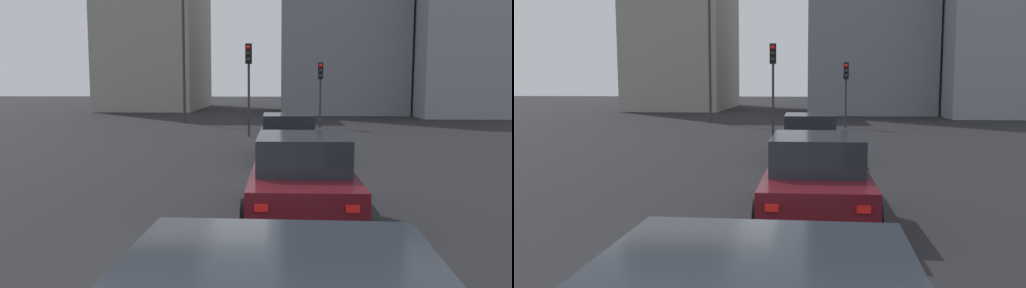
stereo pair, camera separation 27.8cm
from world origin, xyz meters
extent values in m
cube|color=black|center=(0.00, 0.00, -0.10)|extent=(160.00, 160.00, 0.20)
cube|color=black|center=(10.23, -1.61, 0.57)|extent=(4.45, 1.86, 0.62)
cube|color=#1E232B|center=(10.01, -1.61, 1.17)|extent=(2.02, 1.60, 0.58)
cylinder|color=black|center=(11.61, -2.47, 0.32)|extent=(0.64, 0.23, 0.64)
cylinder|color=black|center=(11.58, -0.69, 0.32)|extent=(0.64, 0.23, 0.64)
cylinder|color=black|center=(8.87, -2.52, 0.32)|extent=(0.64, 0.23, 0.64)
cylinder|color=black|center=(8.84, -0.74, 0.32)|extent=(0.64, 0.23, 0.64)
cube|color=maroon|center=(8.01, -2.29, 0.68)|extent=(0.03, 0.20, 0.11)
cube|color=maroon|center=(7.99, -1.00, 0.68)|extent=(0.03, 0.20, 0.11)
cube|color=#510F16|center=(2.87, -1.78, 0.59)|extent=(4.67, 1.82, 0.66)
cube|color=#1E232B|center=(2.64, -1.78, 1.23)|extent=(2.10, 1.60, 0.62)
cylinder|color=black|center=(4.32, -2.69, 0.32)|extent=(0.64, 0.22, 0.64)
cylinder|color=black|center=(4.32, -0.88, 0.32)|extent=(0.64, 0.22, 0.64)
cylinder|color=black|center=(1.43, -2.68, 0.32)|extent=(0.64, 0.22, 0.64)
cylinder|color=black|center=(1.43, -0.87, 0.32)|extent=(0.64, 0.22, 0.64)
cube|color=red|center=(0.52, -2.42, 0.71)|extent=(0.03, 0.20, 0.11)
cube|color=red|center=(0.53, -1.12, 0.71)|extent=(0.03, 0.20, 0.11)
cylinder|color=#2D2D30|center=(17.09, 0.09, 1.64)|extent=(0.11, 0.11, 3.28)
cube|color=black|center=(17.03, 0.09, 3.73)|extent=(0.22, 0.29, 0.90)
sphere|color=red|center=(16.92, 0.10, 4.00)|extent=(0.20, 0.20, 0.20)
sphere|color=black|center=(16.92, 0.10, 3.73)|extent=(0.20, 0.20, 0.20)
sphere|color=black|center=(16.92, 0.10, 3.46)|extent=(0.20, 0.20, 0.20)
cylinder|color=#2D2D30|center=(21.98, -3.49, 1.30)|extent=(0.11, 0.11, 2.61)
cube|color=black|center=(21.92, -3.49, 3.06)|extent=(0.22, 0.29, 0.90)
sphere|color=red|center=(21.81, -3.48, 3.33)|extent=(0.20, 0.20, 0.20)
sphere|color=black|center=(21.81, -3.48, 3.06)|extent=(0.20, 0.20, 0.20)
sphere|color=black|center=(21.81, -3.48, 2.79)|extent=(0.20, 0.20, 0.20)
cylinder|color=#2D2D30|center=(24.63, 4.43, 3.96)|extent=(0.16, 0.16, 7.92)
cube|color=gray|center=(35.25, -14.00, 6.02)|extent=(13.76, 6.36, 12.03)
cube|color=slate|center=(36.90, -6.00, 8.21)|extent=(10.87, 9.29, 16.43)
cube|color=gray|center=(41.78, 10.00, 8.56)|extent=(13.28, 8.09, 17.12)
camera|label=1|loc=(-6.85, -1.40, 2.51)|focal=37.06mm
camera|label=2|loc=(-6.83, -1.68, 2.51)|focal=37.06mm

